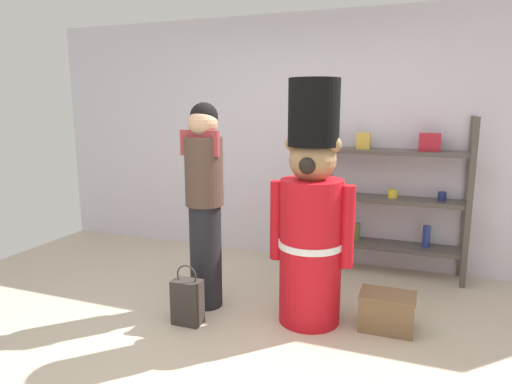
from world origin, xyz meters
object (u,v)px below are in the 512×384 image
at_px(teddy_bear_guard, 311,217).
at_px(person_shopper, 205,200).
at_px(merchandise_shelf, 394,195).
at_px(display_crate, 387,311).
at_px(shopping_bag, 187,301).

distance_m(teddy_bear_guard, person_shopper, 0.88).
relative_size(merchandise_shelf, display_crate, 3.86).
height_order(merchandise_shelf, person_shopper, person_shopper).
relative_size(person_shopper, shopping_bag, 3.56).
relative_size(merchandise_shelf, person_shopper, 0.93).
height_order(merchandise_shelf, teddy_bear_guard, teddy_bear_guard).
xyz_separation_m(teddy_bear_guard, shopping_bag, (-0.87, -0.38, -0.66)).
distance_m(shopping_bag, display_crate, 1.51).
distance_m(merchandise_shelf, shopping_bag, 2.25).
relative_size(shopping_bag, display_crate, 1.17).
bearing_deg(teddy_bear_guard, display_crate, 6.46).
xyz_separation_m(merchandise_shelf, display_crate, (0.07, -1.22, -0.66)).
bearing_deg(display_crate, person_shopper, -176.11).
xyz_separation_m(merchandise_shelf, person_shopper, (-1.39, -1.32, 0.11)).
height_order(merchandise_shelf, shopping_bag, merchandise_shelf).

